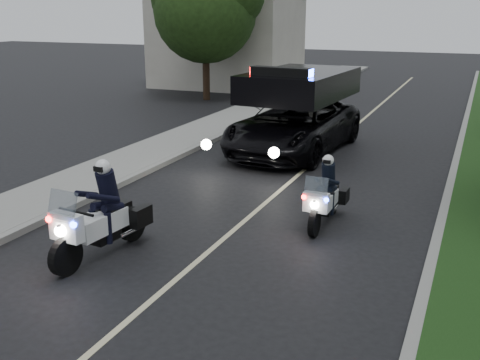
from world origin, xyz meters
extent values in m
plane|color=black|center=(0.00, 0.00, 0.00)|extent=(120.00, 120.00, 0.00)
cube|color=gray|center=(4.10, 10.00, 0.07)|extent=(0.20, 60.00, 0.15)
cube|color=#193814|center=(4.80, 10.00, 0.08)|extent=(1.20, 60.00, 0.16)
cube|color=gray|center=(-4.10, 10.00, 0.07)|extent=(0.20, 60.00, 0.15)
cube|color=gray|center=(-5.20, 10.00, 0.08)|extent=(2.00, 60.00, 0.16)
cube|color=#A8A396|center=(-10.00, 26.00, 3.50)|extent=(8.00, 6.00, 7.00)
cube|color=#BFB78C|center=(0.00, 10.00, 0.00)|extent=(0.12, 50.00, 0.01)
imported|color=black|center=(-1.00, 11.35, 0.00)|extent=(3.40, 6.56, 3.09)
imported|color=black|center=(-2.19, 20.52, 0.00)|extent=(0.77, 1.85, 0.95)
imported|color=black|center=(-2.19, 20.52, 0.00)|extent=(0.59, 0.42, 1.56)
camera|label=1|loc=(4.62, -6.50, 4.60)|focal=42.86mm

